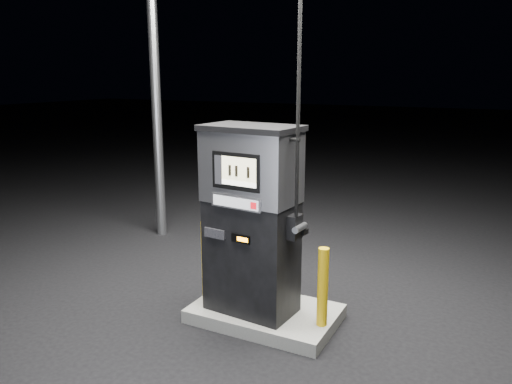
% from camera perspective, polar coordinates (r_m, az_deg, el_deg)
% --- Properties ---
extents(ground, '(80.00, 80.00, 0.00)m').
position_cam_1_polar(ground, '(5.86, 1.04, -14.37)').
color(ground, black).
rests_on(ground, ground).
extents(pump_island, '(1.60, 1.00, 0.15)m').
position_cam_1_polar(pump_island, '(5.82, 1.05, -13.72)').
color(pump_island, '#5F605B').
rests_on(pump_island, ground).
extents(fuel_dispenser, '(1.16, 0.69, 4.27)m').
position_cam_1_polar(fuel_dispenser, '(5.36, -0.50, -3.07)').
color(fuel_dispenser, black).
rests_on(fuel_dispenser, pump_island).
extents(bollard_left, '(0.14, 0.14, 0.92)m').
position_cam_1_polar(bollard_left, '(5.90, -5.65, -7.69)').
color(bollard_left, gold).
rests_on(bollard_left, pump_island).
extents(bollard_right, '(0.14, 0.14, 0.85)m').
position_cam_1_polar(bollard_right, '(5.29, 7.63, -10.73)').
color(bollard_right, gold).
rests_on(bollard_right, pump_island).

